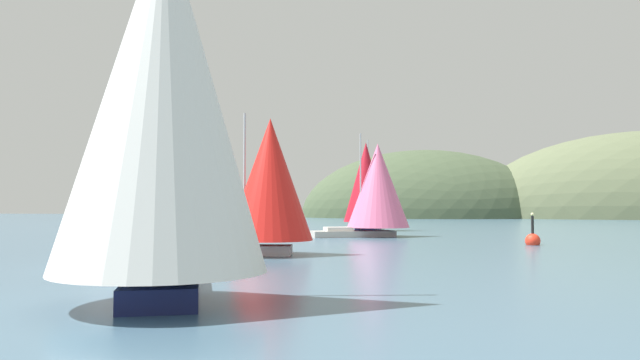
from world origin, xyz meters
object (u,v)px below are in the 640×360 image
(sailboat_red_spinnaker, at_px, (268,182))
(channel_buoy, at_px, (533,240))
(sailboat_white_mainsail, at_px, (163,98))
(sailboat_pink_spinnaker, at_px, (377,187))
(sailboat_crimson_sail, at_px, (366,185))

(sailboat_red_spinnaker, bearing_deg, channel_buoy, 39.62)
(sailboat_white_mainsail, xyz_separation_m, channel_buoy, (13.32, 30.86, -5.61))
(sailboat_pink_spinnaker, height_order, channel_buoy, sailboat_pink_spinnaker)
(sailboat_red_spinnaker, bearing_deg, sailboat_crimson_sail, 90.10)
(sailboat_red_spinnaker, distance_m, channel_buoy, 21.22)
(sailboat_crimson_sail, height_order, sailboat_pink_spinnaker, sailboat_crimson_sail)
(sailboat_pink_spinnaker, distance_m, channel_buoy, 16.61)
(sailboat_crimson_sail, relative_size, sailboat_pink_spinnaker, 1.07)
(sailboat_pink_spinnaker, bearing_deg, sailboat_red_spinnaker, -97.78)
(sailboat_red_spinnaker, distance_m, sailboat_white_mainsail, 17.86)
(sailboat_red_spinnaker, bearing_deg, sailboat_white_mainsail, -81.12)
(sailboat_crimson_sail, bearing_deg, channel_buoy, -54.51)
(sailboat_red_spinnaker, distance_m, sailboat_crimson_sail, 35.95)
(sailboat_crimson_sail, bearing_deg, sailboat_pink_spinnaker, -76.46)
(sailboat_white_mainsail, relative_size, channel_buoy, 4.59)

